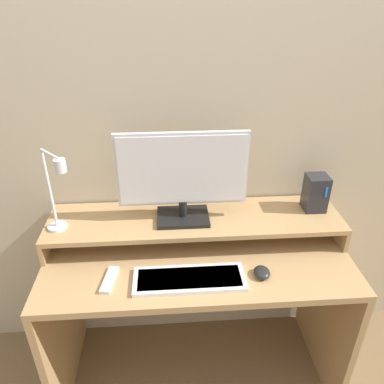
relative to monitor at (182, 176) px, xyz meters
name	(u,v)px	position (x,y,z in m)	size (l,w,h in m)	color
wall_back	(192,119)	(0.06, 0.20, 0.18)	(6.00, 0.05, 2.50)	beige
desk	(197,292)	(0.06, -0.13, -0.54)	(1.31, 0.58, 0.75)	tan
monitor_shelf	(195,220)	(0.06, 0.01, -0.23)	(1.31, 0.31, 0.11)	tan
monitor	(182,176)	(0.00, 0.00, 0.00)	(0.55, 0.17, 0.40)	black
desk_lamp	(56,192)	(-0.50, -0.08, -0.01)	(0.15, 0.16, 0.37)	silver
router_dock	(316,193)	(0.61, 0.04, -0.13)	(0.10, 0.10, 0.17)	#28282D
keyboard	(189,279)	(0.01, -0.28, -0.32)	(0.44, 0.16, 0.02)	white
mouse	(262,272)	(0.30, -0.27, -0.31)	(0.07, 0.08, 0.03)	black
remote_control	(110,280)	(-0.30, -0.26, -0.32)	(0.06, 0.15, 0.02)	white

